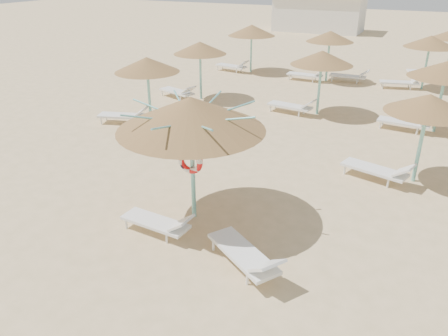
% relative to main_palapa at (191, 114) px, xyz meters
% --- Properties ---
extents(ground, '(120.00, 120.00, 0.00)m').
position_rel_main_palapa_xyz_m(ground, '(0.31, -0.32, -2.72)').
color(ground, '#DEBA87').
rests_on(ground, ground).
extents(main_palapa, '(3.49, 3.49, 3.13)m').
position_rel_main_palapa_xyz_m(main_palapa, '(0.00, 0.00, 0.00)').
color(main_palapa, '#74C9C3').
rests_on(main_palapa, ground).
extents(lounger_main_a, '(1.87, 0.69, 0.67)m').
position_rel_main_palapa_xyz_m(lounger_main_a, '(-0.34, -1.07, -2.41)').
color(lounger_main_a, white).
rests_on(lounger_main_a, ground).
extents(lounger_main_b, '(2.06, 1.65, 0.75)m').
position_rel_main_palapa_xyz_m(lounger_main_b, '(2.03, -1.42, -2.37)').
color(lounger_main_b, white).
rests_on(lounger_main_b, ground).
extents(palapa_field, '(20.25, 17.49, 2.70)m').
position_rel_main_palapa_xyz_m(palapa_field, '(3.18, 10.68, -0.42)').
color(palapa_field, '#74C9C3').
rests_on(palapa_field, ground).
extents(service_hut, '(8.40, 4.40, 3.25)m').
position_rel_main_palapa_xyz_m(service_hut, '(-5.69, 34.68, -1.08)').
color(service_hut, silver).
rests_on(service_hut, ground).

